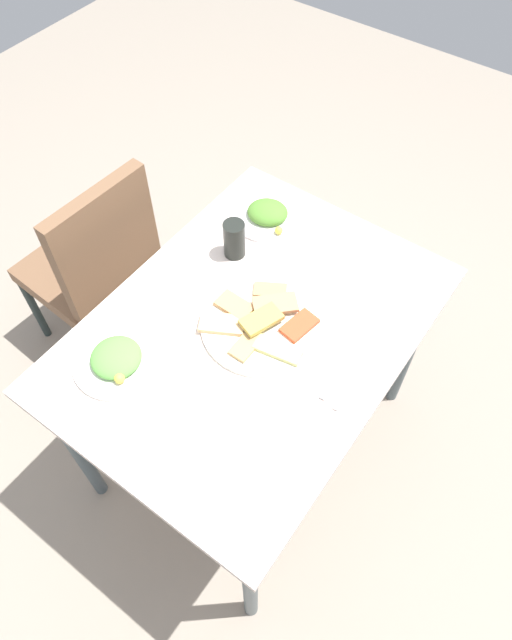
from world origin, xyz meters
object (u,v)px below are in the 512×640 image
Objects in this scene: fork at (348,383)px; dining_table at (253,344)px; salad_plate_rice at (117,359)px; soda_can at (234,239)px; dining_chair at (97,263)px; salad_plate_greens at (268,214)px; pide_platter at (260,323)px; paper_napkin at (342,380)px; spoon at (336,376)px.

dining_table is at bearing 80.80° from fork.
soda_can is (0.50, -0.02, 0.04)m from salad_plate_rice.
dining_table is 1.22× the size of dining_chair.
dining_chair is 0.70m from salad_plate_rice.
salad_plate_greens is 0.95× the size of salad_plate_rice.
dining_chair is 0.69m from salad_plate_greens.
dining_table is 0.32m from fork.
dining_table is at bearing 128.63° from pide_platter.
paper_napkin reaches higher than dining_table.
dining_chair is at bearing 86.27° from dining_table.
dining_table is at bearing 84.75° from spoon.
soda_can is 0.53m from paper_napkin.
salad_plate_rice reaches higher than pide_platter.
salad_plate_greens is at bearing 45.54° from fork.
fork is 1.09× the size of spoon.
salad_plate_rice is 0.50m from soda_can.
spoon is (-0.37, -0.48, -0.01)m from salad_plate_greens.
fork and spoon have the same top height.
salad_plate_rice is 0.60m from paper_napkin.
paper_napkin is (-0.02, -0.27, -0.01)m from pide_platter.
soda_can reaches higher than dining_chair.
soda_can is 0.69× the size of fork.
spoon is (0.00, 0.04, 0.00)m from fork.
fork is (0.00, -0.02, 0.00)m from paper_napkin.
paper_napkin is (-0.00, -0.29, 0.10)m from dining_table.
soda_can is 0.52m from spoon.
dining_table is 0.44m from salad_plate_greens.
dining_chair is at bearing 121.15° from salad_plate_greens.
dining_table is 7.29× the size of paper_napkin.
fork is at bearing -110.57° from soda_can.
dining_table is 0.77m from dining_chair.
salad_plate_greens is at bearing 53.18° from paper_napkin.
paper_napkin is at bearing -90.63° from dining_table.
dining_chair reaches higher than dining_table.
pide_platter is at bearing 81.68° from spoon.
salad_plate_greens is (0.32, -0.53, 0.29)m from dining_chair.
dining_chair is 3.74× the size of salad_plate_rice.
salad_plate_greens is 1.28× the size of fork.
dining_table is 0.11m from pide_platter.
paper_napkin is at bearing -126.82° from salad_plate_greens.
soda_can reaches higher than spoon.
salad_plate_greens reaches higher than spoon.
salad_plate_rice is (-0.35, -0.52, 0.29)m from dining_chair.
fork is at bearing -94.58° from spoon.
fork is 0.04m from spoon.
dining_chair is 1.09m from fork.
pide_platter reaches higher than spoon.
dining_chair is 0.82m from pide_platter.
paper_napkin is (-0.19, -0.49, -0.06)m from soda_can.
fork is at bearing -125.85° from salad_plate_greens.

